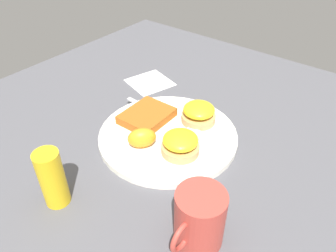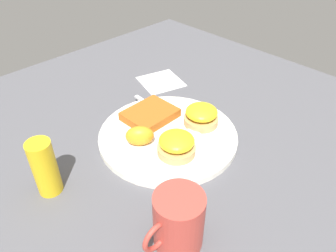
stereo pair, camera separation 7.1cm
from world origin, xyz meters
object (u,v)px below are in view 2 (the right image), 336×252
Objects in this scene: sandwich_benedict_left at (177,144)px; hashbrown_patty at (150,114)px; cup at (178,221)px; condiment_bottle at (45,168)px; sandwich_benedict_right at (201,115)px; orange_wedge at (140,136)px; fork at (171,120)px.

sandwich_benedict_left is 0.70× the size of hashbrown_patty.
condiment_bottle is at bearing -69.49° from cup.
sandwich_benedict_right is 1.32× the size of orange_wedge.
orange_wedge is (0.03, -0.07, -0.00)m from sandwich_benedict_left.
hashbrown_patty is (0.07, -0.10, -0.01)m from sandwich_benedict_right.
condiment_bottle reaches higher than cup.
condiment_bottle is at bearing -8.72° from orange_wedge.
fork is 0.30m from condiment_bottle.
hashbrown_patty is at bearing -174.72° from condiment_bottle.
cup is at bearing 44.73° from sandwich_benedict_left.
cup is (0.10, 0.21, 0.01)m from orange_wedge.
sandwich_benedict_left is at bearing 155.63° from condiment_bottle.
orange_wedge is at bearing -116.27° from cup.
condiment_bottle reaches higher than orange_wedge.
condiment_bottle is (0.27, 0.03, 0.03)m from hashbrown_patty.
sandwich_benedict_left is 0.14m from hashbrown_patty.
sandwich_benedict_left is 0.33× the size of fork.
sandwich_benedict_right is 0.15m from orange_wedge.
sandwich_benedict_right is at bearing 167.99° from condiment_bottle.
sandwich_benedict_right is 0.70× the size of hashbrown_patty.
orange_wedge is (0.08, 0.06, 0.01)m from hashbrown_patty.
hashbrown_patty is 0.10m from orange_wedge.
fork is at bearing -129.70° from sandwich_benedict_left.
cup is 0.26m from condiment_bottle.
sandwich_benedict_left reaches higher than orange_wedge.
orange_wedge is (0.15, -0.04, -0.00)m from sandwich_benedict_right.
hashbrown_patty reaches higher than fork.
sandwich_benedict_left is at bearing 50.30° from fork.
sandwich_benedict_right is 0.71× the size of cup.
hashbrown_patty is 0.32m from cup.
sandwich_benedict_right is 0.30m from cup.
orange_wedge is 0.11m from fork.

